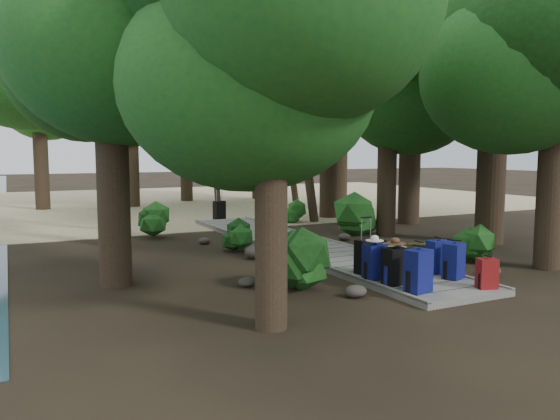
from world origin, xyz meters
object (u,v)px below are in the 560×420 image
backpack_right_d (418,255)px  backpack_left_a (418,269)px  backpack_left_c (375,260)px  sun_lounger (275,205)px  duffel_right_khaki (394,253)px  backpack_left_b (395,264)px  duffel_right_black (382,250)px  backpack_right_a (487,272)px  suitcase_on_boardwalk (366,256)px  backpack_right_c (439,255)px  backpack_right_b (454,259)px  lone_suitcase_on_sand (219,210)px  kayak (108,213)px

backpack_right_d → backpack_left_a: bearing=-125.9°
backpack_left_c → sun_lounger: backpack_left_c is taller
duffel_right_khaki → backpack_left_b: bearing=-134.5°
backpack_right_d → sun_lounger: bearing=83.2°
backpack_left_a → backpack_left_c: backpack_left_a is taller
backpack_left_b → duffel_right_black: backpack_left_b is taller
backpack_right_a → suitcase_on_boardwalk: bearing=138.9°
backpack_right_a → duffel_right_black: 3.12m
backpack_right_a → sun_lounger: bearing=97.8°
backpack_right_a → duffel_right_khaki: (0.05, 2.64, -0.10)m
backpack_right_c → duffel_right_khaki: size_ratio=1.23×
backpack_right_b → suitcase_on_boardwalk: 1.68m
duffel_right_khaki → sun_lounger: (2.45, 11.04, -0.00)m
lone_suitcase_on_sand → duffel_right_khaki: bearing=-104.3°
backpack_right_c → sun_lounger: bearing=83.0°
suitcase_on_boardwalk → backpack_left_b: bearing=-106.8°
duffel_right_khaki → kayak: 13.22m
lone_suitcase_on_sand → sun_lounger: (2.91, 1.18, -0.05)m
backpack_left_b → sun_lounger: 13.27m
backpack_left_c → sun_lounger: 12.83m
backpack_right_c → backpack_right_d: backpack_right_c is taller
backpack_right_a → backpack_right_b: backpack_right_b is taller
backpack_right_d → duffel_right_khaki: size_ratio=1.01×
duffel_right_black → lone_suitcase_on_sand: bearing=83.6°
backpack_right_a → duffel_right_black: backpack_right_a is taller
backpack_left_b → suitcase_on_boardwalk: backpack_left_b is taller
backpack_right_b → backpack_right_c: bearing=55.7°
backpack_right_a → backpack_right_c: backpack_right_c is taller
backpack_right_a → duffel_right_khaki: 2.65m
backpack_right_b → backpack_right_c: 0.54m
duffel_right_black → sun_lounger: (2.44, 10.56, -0.00)m
backpack_right_c → kayak: size_ratio=0.25×
suitcase_on_boardwalk → lone_suitcase_on_sand: 10.54m
backpack_left_a → backpack_right_d: 1.94m
backpack_left_b → backpack_right_b: (1.31, -0.12, 0.00)m
backpack_left_c → backpack_right_a: size_ratio=1.25×
backpack_right_a → backpack_right_b: bearing=105.8°
lone_suitcase_on_sand → sun_lounger: lone_suitcase_on_sand is taller
duffel_right_khaki → lone_suitcase_on_sand: (-0.46, 9.86, 0.05)m
backpack_right_c → duffel_right_khaki: 1.29m
backpack_right_c → lone_suitcase_on_sand: (-0.55, 11.14, -0.12)m
backpack_right_a → backpack_left_b: bearing=161.1°
backpack_left_b → backpack_right_d: bearing=27.6°
backpack_left_b → backpack_right_a: (1.28, -0.97, -0.08)m
lone_suitcase_on_sand → kayak: lone_suitcase_on_sand is taller
suitcase_on_boardwalk → sun_lounger: bearing=60.8°
backpack_right_c → backpack_right_d: (-0.14, 0.43, -0.07)m
backpack_right_b → suitcase_on_boardwalk: (-1.22, 1.15, -0.04)m
backpack_right_d → duffel_right_khaki: 0.85m
backpack_left_c → backpack_right_c: size_ratio=1.03×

